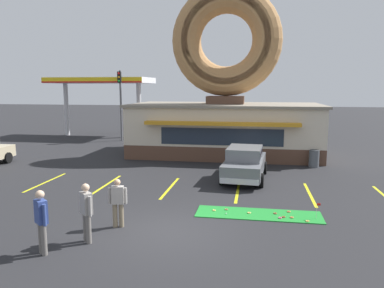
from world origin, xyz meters
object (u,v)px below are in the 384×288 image
car_grey (245,162)px  pedestrian_blue_sweater_man (41,219)px  pedestrian_leather_jacket_man (86,210)px  pedestrian_hooded_kid (118,201)px  trash_bin (314,158)px  golf_ball (226,214)px  putting_flag_pin (318,207)px  traffic_light_pole (120,96)px

car_grey → pedestrian_blue_sweater_man: bearing=-118.7°
pedestrian_blue_sweater_man → pedestrian_leather_jacket_man: pedestrian_blue_sweater_man is taller
pedestrian_leather_jacket_man → car_grey: bearing=63.1°
pedestrian_hooded_kid → trash_bin: 12.93m
golf_ball → putting_flag_pin: putting_flag_pin is taller
pedestrian_leather_jacket_man → pedestrian_hooded_kid: bearing=71.0°
putting_flag_pin → trash_bin: (1.13, 8.73, 0.06)m
putting_flag_pin → trash_bin: bearing=82.6°
golf_ball → trash_bin: bearing=64.5°
pedestrian_hooded_kid → trash_bin: pedestrian_hooded_kid is taller
putting_flag_pin → pedestrian_leather_jacket_man: size_ratio=0.32×
pedestrian_blue_sweater_man → traffic_light_pole: (-5.52, 20.90, 2.73)m
pedestrian_hooded_kid → traffic_light_pole: traffic_light_pole is taller
putting_flag_pin → pedestrian_leather_jacket_man: bearing=-155.8°
golf_ball → traffic_light_pole: (-10.11, 17.00, 3.66)m
pedestrian_blue_sweater_man → pedestrian_hooded_kid: 2.56m
pedestrian_hooded_kid → trash_bin: bearing=54.4°
pedestrian_hooded_kid → trash_bin: (7.52, 10.51, -0.36)m
pedestrian_leather_jacket_man → traffic_light_pole: size_ratio=0.30×
pedestrian_leather_jacket_man → traffic_light_pole: bearing=107.6°
traffic_light_pole → pedestrian_leather_jacket_man: bearing=-72.4°
pedestrian_leather_jacket_man → trash_bin: pedestrian_leather_jacket_man is taller
traffic_light_pole → pedestrian_blue_sweater_man: bearing=-75.2°
golf_ball → pedestrian_leather_jacket_man: 4.89m
pedestrian_blue_sweater_man → putting_flag_pin: bearing=27.5°
putting_flag_pin → traffic_light_pole: 21.69m
car_grey → pedestrian_leather_jacket_man: bearing=-116.9°
putting_flag_pin → pedestrian_hooded_kid: pedestrian_hooded_kid is taller
golf_ball → pedestrian_blue_sweater_man: (-4.59, -3.91, 0.93)m
pedestrian_blue_sweater_man → pedestrian_hooded_kid: (1.28, 2.21, -0.12)m
traffic_light_pole → trash_bin: bearing=-29.8°
golf_ball → car_grey: car_grey is taller
trash_bin → pedestrian_blue_sweater_man: bearing=-124.7°
golf_ball → pedestrian_blue_sweater_man: size_ratio=0.02×
trash_bin → traffic_light_pole: 16.80m
car_grey → pedestrian_hooded_kid: (-3.78, -7.02, -0.01)m
traffic_light_pole → pedestrian_hooded_kid: bearing=-70.0°
golf_ball → traffic_light_pole: traffic_light_pole is taller
putting_flag_pin → traffic_light_pole: traffic_light_pole is taller
putting_flag_pin → traffic_light_pole: (-13.19, 16.91, 3.27)m
putting_flag_pin → pedestrian_blue_sweater_man: bearing=-152.5°
pedestrian_leather_jacket_man → pedestrian_blue_sweater_man: bearing=-132.3°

